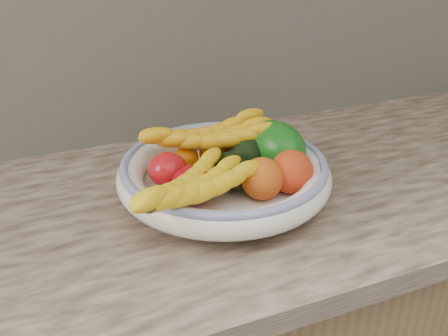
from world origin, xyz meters
TOP-DOWN VIEW (x-y plane):
  - fruit_bowl at (0.00, 1.66)m, footprint 0.39×0.39m
  - clementine_back_left at (-0.04, 1.74)m, footprint 0.06×0.06m
  - clementine_back_right at (0.04, 1.77)m, footprint 0.06×0.06m
  - clementine_back_mid at (0.01, 1.74)m, footprint 0.06×0.06m
  - tomato_left at (-0.10, 1.69)m, footprint 0.08×0.08m
  - tomato_near_left at (-0.07, 1.62)m, footprint 0.08×0.08m
  - avocado_center at (0.01, 1.64)m, footprint 0.07×0.09m
  - avocado_right at (0.07, 1.69)m, footprint 0.11×0.12m
  - green_mango at (0.11, 1.68)m, footprint 0.15×0.16m
  - peach_front at (0.04, 1.59)m, footprint 0.09×0.09m
  - peach_right at (0.10, 1.59)m, footprint 0.09×0.09m
  - banana_bunch_back at (-0.00, 1.73)m, footprint 0.28×0.13m
  - banana_bunch_front at (-0.09, 1.57)m, footprint 0.28×0.23m

SIDE VIEW (x-z plane):
  - fruit_bowl at x=0.00m, z-range 0.91..0.99m
  - clementine_back_left at x=-0.04m, z-range 0.93..0.98m
  - clementine_back_right at x=0.04m, z-range 0.93..0.98m
  - clementine_back_mid at x=0.01m, z-range 0.93..0.98m
  - tomato_left at x=-0.10m, z-range 0.93..0.99m
  - tomato_near_left at x=-0.07m, z-range 0.93..1.00m
  - avocado_center at x=0.01m, z-range 0.93..1.00m
  - avocado_right at x=0.07m, z-range 0.93..1.00m
  - peach_front at x=0.04m, z-range 0.93..1.00m
  - peach_right at x=0.10m, z-range 0.93..1.01m
  - green_mango at x=0.11m, z-range 0.92..1.04m
  - banana_bunch_front at x=-0.09m, z-range 0.94..1.02m
  - banana_bunch_back at x=0.00m, z-range 0.95..1.03m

